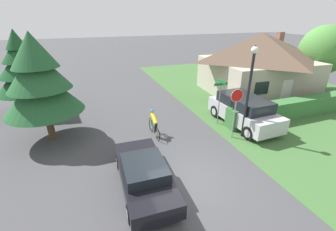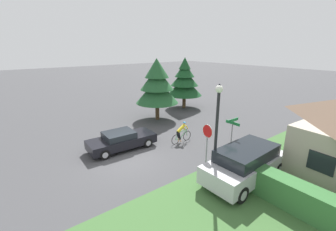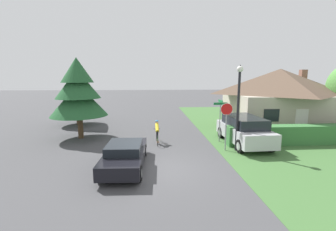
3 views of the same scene
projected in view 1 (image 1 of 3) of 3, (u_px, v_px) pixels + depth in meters
ground_plane at (184, 183)px, 9.10m from camera, size 140.00×140.00×0.00m
grass_verge_right at (307, 109)px, 16.19m from camera, size 16.00×36.00×0.01m
cottage_house at (258, 63)px, 18.82m from camera, size 8.88×7.88×4.97m
hedge_row at (298, 108)px, 14.86m from camera, size 10.64×0.90×1.23m
sedan_left_lane at (144, 174)px, 8.64m from camera, size 1.93×4.46×1.22m
cyclist at (154, 124)px, 12.39m from camera, size 0.44×1.82×1.50m
parked_suv_right at (244, 111)px, 13.59m from camera, size 2.22×4.86×1.79m
stop_sign at (236, 104)px, 11.68m from camera, size 0.70×0.08×2.79m
street_lamp at (250, 82)px, 11.34m from camera, size 0.35×0.35×4.94m
street_name_sign at (220, 94)px, 13.28m from camera, size 0.90×0.90×2.79m
conifer_tall_near at (39, 80)px, 11.08m from camera, size 3.84×3.84×5.58m
conifer_tall_far at (23, 69)px, 14.77m from camera, size 3.80×3.80×5.47m
deciduous_tree_right at (324, 50)px, 19.03m from camera, size 3.89×3.89×5.54m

